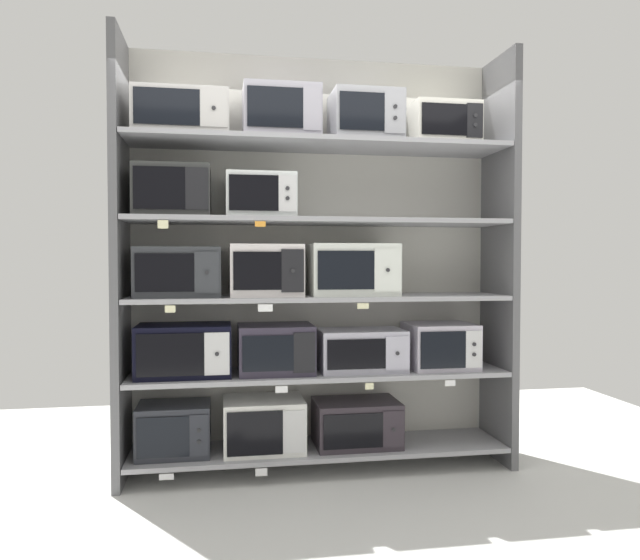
% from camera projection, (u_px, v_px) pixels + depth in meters
% --- Properties ---
extents(ground, '(6.41, 6.00, 0.02)m').
position_uv_depth(ground, '(354.00, 542.00, 2.87)').
color(ground, silver).
extents(back_panel, '(2.61, 0.04, 2.73)m').
position_uv_depth(back_panel, '(314.00, 260.00, 4.07)').
color(back_panel, beige).
rests_on(back_panel, ground).
extents(upright_left, '(0.05, 0.49, 2.73)m').
position_uv_depth(upright_left, '(120.00, 259.00, 3.61)').
color(upright_left, '#5B5B5E').
rests_on(upright_left, ground).
extents(upright_right, '(0.05, 0.49, 2.73)m').
position_uv_depth(upright_right, '(500.00, 260.00, 4.01)').
color(upright_right, '#5B5B5E').
rests_on(upright_right, ground).
extents(shelf_0, '(2.41, 0.49, 0.03)m').
position_uv_depth(shelf_0, '(320.00, 449.00, 3.85)').
color(shelf_0, '#99999E').
rests_on(shelf_0, ground).
extents(microwave_0, '(0.44, 0.35, 0.32)m').
position_uv_depth(microwave_0, '(174.00, 429.00, 3.69)').
color(microwave_0, '#282A31').
rests_on(microwave_0, shelf_0).
extents(microwave_1, '(0.51, 0.40, 0.33)m').
position_uv_depth(microwave_1, '(264.00, 424.00, 3.78)').
color(microwave_1, white).
rests_on(microwave_1, shelf_0).
extents(microwave_2, '(0.55, 0.39, 0.29)m').
position_uv_depth(microwave_2, '(356.00, 423.00, 3.88)').
color(microwave_2, '#2E272E').
rests_on(microwave_2, shelf_0).
extents(price_tag_0, '(0.08, 0.00, 0.04)m').
position_uv_depth(price_tag_0, '(166.00, 477.00, 3.45)').
color(price_tag_0, white).
extents(price_tag_1, '(0.07, 0.00, 0.05)m').
position_uv_depth(price_tag_1, '(261.00, 472.00, 3.54)').
color(price_tag_1, white).
extents(shelf_1, '(2.41, 0.49, 0.03)m').
position_uv_depth(shelf_1, '(320.00, 374.00, 3.83)').
color(shelf_1, '#99999E').
extents(microwave_3, '(0.58, 0.39, 0.32)m').
position_uv_depth(microwave_3, '(184.00, 350.00, 3.68)').
color(microwave_3, black).
rests_on(microwave_3, shelf_1).
extents(microwave_4, '(0.47, 0.39, 0.31)m').
position_uv_depth(microwave_4, '(276.00, 349.00, 3.78)').
color(microwave_4, '#302A39').
rests_on(microwave_4, shelf_1).
extents(microwave_5, '(0.56, 0.37, 0.27)m').
position_uv_depth(microwave_5, '(361.00, 350.00, 3.87)').
color(microwave_5, '#B2B0C0').
rests_on(microwave_5, shelf_1).
extents(microwave_6, '(0.44, 0.40, 0.30)m').
position_uv_depth(microwave_6, '(440.00, 346.00, 3.96)').
color(microwave_6, '#BBB4C4').
rests_on(microwave_6, shelf_1).
extents(price_tag_2, '(0.07, 0.00, 0.04)m').
position_uv_depth(price_tag_2, '(282.00, 389.00, 3.54)').
color(price_tag_2, white).
extents(price_tag_3, '(0.05, 0.00, 0.04)m').
position_uv_depth(price_tag_3, '(369.00, 386.00, 3.63)').
color(price_tag_3, beige).
extents(price_tag_4, '(0.07, 0.00, 0.04)m').
position_uv_depth(price_tag_4, '(450.00, 383.00, 3.72)').
color(price_tag_4, white).
extents(shelf_2, '(2.41, 0.49, 0.03)m').
position_uv_depth(shelf_2, '(320.00, 298.00, 3.82)').
color(shelf_2, '#99999E').
extents(microwave_7, '(0.52, 0.39, 0.31)m').
position_uv_depth(microwave_7, '(179.00, 272.00, 3.66)').
color(microwave_7, '#303337').
rests_on(microwave_7, shelf_2).
extents(microwave_8, '(0.45, 0.41, 0.33)m').
position_uv_depth(microwave_8, '(266.00, 270.00, 3.75)').
color(microwave_8, silver).
rests_on(microwave_8, shelf_2).
extents(microwave_9, '(0.56, 0.42, 0.33)m').
position_uv_depth(microwave_9, '(352.00, 270.00, 3.84)').
color(microwave_9, silver).
rests_on(microwave_9, shelf_2).
extents(price_tag_5, '(0.06, 0.00, 0.04)m').
position_uv_depth(price_tag_5, '(170.00, 309.00, 3.42)').
color(price_tag_5, beige).
extents(price_tag_6, '(0.09, 0.00, 0.04)m').
position_uv_depth(price_tag_6, '(265.00, 308.00, 3.51)').
color(price_tag_6, white).
extents(price_tag_7, '(0.07, 0.00, 0.03)m').
position_uv_depth(price_tag_7, '(363.00, 306.00, 3.61)').
color(price_tag_7, beige).
extents(shelf_3, '(2.41, 0.49, 0.03)m').
position_uv_depth(shelf_3, '(320.00, 221.00, 3.80)').
color(shelf_3, '#99999E').
extents(microwave_10, '(0.45, 0.42, 0.31)m').
position_uv_depth(microwave_10, '(173.00, 192.00, 3.64)').
color(microwave_10, '#313231').
rests_on(microwave_10, shelf_3).
extents(microwave_11, '(0.43, 0.43, 0.27)m').
position_uv_depth(microwave_11, '(260.00, 197.00, 3.73)').
color(microwave_11, silver).
rests_on(microwave_11, shelf_3).
extents(price_tag_8, '(0.06, 0.00, 0.05)m').
position_uv_depth(price_tag_8, '(163.00, 224.00, 3.40)').
color(price_tag_8, beige).
extents(price_tag_9, '(0.06, 0.00, 0.03)m').
position_uv_depth(price_tag_9, '(260.00, 224.00, 3.49)').
color(price_tag_9, orange).
extents(shelf_4, '(2.41, 0.49, 0.03)m').
position_uv_depth(shelf_4, '(320.00, 144.00, 3.79)').
color(shelf_4, '#99999E').
extents(microwave_12, '(0.57, 0.41, 0.27)m').
position_uv_depth(microwave_12, '(182.00, 115.00, 3.64)').
color(microwave_12, beige).
rests_on(microwave_12, shelf_4).
extents(microwave_13, '(0.48, 0.36, 0.33)m').
position_uv_depth(microwave_13, '(281.00, 114.00, 3.74)').
color(microwave_13, '#9D9AA6').
rests_on(microwave_13, shelf_4).
extents(microwave_14, '(0.44, 0.37, 0.32)m').
position_uv_depth(microwave_14, '(365.00, 118.00, 3.83)').
color(microwave_14, '#9C9DA3').
rests_on(microwave_14, shelf_4).
extents(microwave_15, '(0.43, 0.35, 0.27)m').
position_uv_depth(microwave_15, '(442.00, 125.00, 3.91)').
color(microwave_15, silver).
rests_on(microwave_15, shelf_4).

